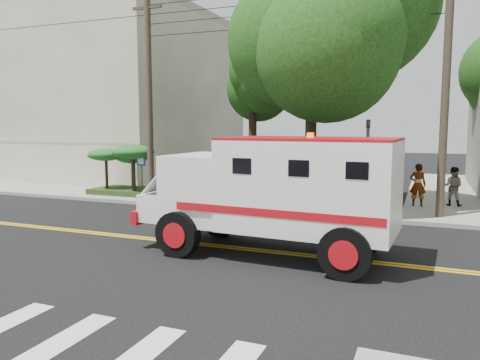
% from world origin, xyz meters
% --- Properties ---
extents(ground, '(100.00, 100.00, 0.00)m').
position_xyz_m(ground, '(0.00, 0.00, 0.00)').
color(ground, black).
rests_on(ground, ground).
extents(sidewalk_nw, '(17.00, 17.00, 0.15)m').
position_xyz_m(sidewalk_nw, '(-13.50, 13.50, 0.07)').
color(sidewalk_nw, gray).
rests_on(sidewalk_nw, ground).
extents(building_left, '(16.00, 14.00, 10.00)m').
position_xyz_m(building_left, '(-15.50, 15.00, 5.15)').
color(building_left, '#B0A490').
rests_on(building_left, sidewalk_nw).
extents(utility_pole_left, '(0.28, 0.28, 9.00)m').
position_xyz_m(utility_pole_left, '(-5.60, 6.00, 4.50)').
color(utility_pole_left, '#382D23').
rests_on(utility_pole_left, ground).
extents(utility_pole_right, '(0.28, 0.28, 9.00)m').
position_xyz_m(utility_pole_right, '(6.30, 6.20, 4.50)').
color(utility_pole_right, '#382D23').
rests_on(utility_pole_right, ground).
extents(tree_main, '(6.08, 5.70, 9.85)m').
position_xyz_m(tree_main, '(1.94, 6.21, 7.20)').
color(tree_main, black).
rests_on(tree_main, ground).
extents(tree_left, '(4.48, 4.20, 7.70)m').
position_xyz_m(tree_left, '(-2.68, 11.79, 5.73)').
color(tree_left, black).
rests_on(tree_left, ground).
extents(traffic_signal, '(0.15, 0.18, 3.60)m').
position_xyz_m(traffic_signal, '(3.80, 5.60, 2.23)').
color(traffic_signal, '#3F3F42').
rests_on(traffic_signal, ground).
extents(accessibility_sign, '(0.45, 0.10, 2.02)m').
position_xyz_m(accessibility_sign, '(-6.20, 6.17, 1.37)').
color(accessibility_sign, '#3F3F42').
rests_on(accessibility_sign, ground).
extents(palm_planter, '(3.52, 2.63, 2.36)m').
position_xyz_m(palm_planter, '(-7.44, 6.62, 1.65)').
color(palm_planter, '#1E3314').
rests_on(palm_planter, sidewalk_nw).
extents(armored_truck, '(6.92, 3.06, 3.09)m').
position_xyz_m(armored_truck, '(2.23, -0.25, 1.76)').
color(armored_truck, white).
rests_on(armored_truck, ground).
extents(pedestrian_a, '(0.64, 0.44, 1.72)m').
position_xyz_m(pedestrian_a, '(5.50, 8.28, 1.01)').
color(pedestrian_a, gray).
rests_on(pedestrian_a, sidewalk_ne).
extents(pedestrian_b, '(0.87, 0.74, 1.58)m').
position_xyz_m(pedestrian_b, '(6.82, 8.89, 0.94)').
color(pedestrian_b, gray).
rests_on(pedestrian_b, sidewalk_ne).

